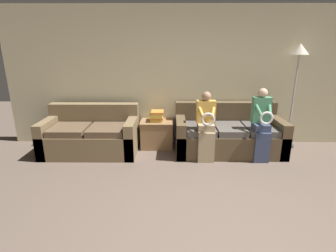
% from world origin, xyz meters
% --- Properties ---
extents(wall_back, '(7.30, 0.06, 2.55)m').
position_xyz_m(wall_back, '(0.00, 3.07, 1.27)').
color(wall_back, beige).
rests_on(wall_back, ground_plane).
extents(couch_main, '(1.87, 0.92, 0.84)m').
position_xyz_m(couch_main, '(0.47, 2.59, 0.30)').
color(couch_main, brown).
rests_on(couch_main, ground_plane).
extents(couch_side, '(1.62, 0.87, 0.83)m').
position_xyz_m(couch_side, '(-1.98, 2.52, 0.30)').
color(couch_side, brown).
rests_on(couch_side, ground_plane).
extents(child_left_seated, '(0.32, 0.37, 1.14)m').
position_xyz_m(child_left_seated, '(0.02, 2.21, 0.62)').
color(child_left_seated, tan).
rests_on(child_left_seated, ground_plane).
extents(child_right_seated, '(0.29, 0.37, 1.19)m').
position_xyz_m(child_right_seated, '(0.92, 2.21, 0.65)').
color(child_right_seated, '#384260').
rests_on(child_right_seated, ground_plane).
extents(side_shelf, '(0.60, 0.48, 0.51)m').
position_xyz_m(side_shelf, '(-0.82, 2.78, 0.26)').
color(side_shelf, olive).
rests_on(side_shelf, ground_plane).
extents(book_stack, '(0.25, 0.29, 0.19)m').
position_xyz_m(book_stack, '(-0.82, 2.79, 0.61)').
color(book_stack, gold).
rests_on(book_stack, side_shelf).
extents(floor_lamp, '(0.31, 0.31, 1.88)m').
position_xyz_m(floor_lamp, '(1.67, 2.83, 1.57)').
color(floor_lamp, '#2D2B28').
rests_on(floor_lamp, ground_plane).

